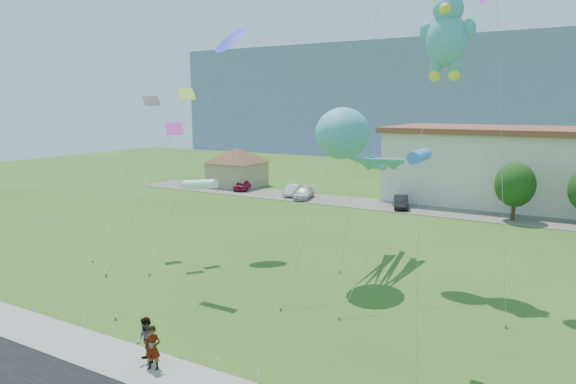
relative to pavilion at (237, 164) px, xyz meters
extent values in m
plane|color=#2A5217|center=(24.00, -38.00, -3.02)|extent=(160.00, 160.00, 0.00)
cube|color=gray|center=(24.00, -40.75, -2.97)|extent=(80.00, 2.50, 0.10)
cube|color=#59544C|center=(24.00, -3.00, -2.99)|extent=(70.00, 6.00, 0.06)
cube|color=slate|center=(24.00, 82.00, 9.48)|extent=(160.00, 50.00, 25.00)
cube|color=tan|center=(0.00, 0.00, -1.42)|extent=(6.00, 6.00, 3.20)
pyramid|color=brown|center=(0.00, 0.00, 1.08)|extent=(9.20, 9.20, 1.80)
cylinder|color=white|center=(13.00, -39.30, -2.77)|extent=(0.05, 0.05, 0.50)
cylinder|color=white|center=(15.00, -39.30, -2.77)|extent=(0.05, 0.05, 0.50)
cylinder|color=white|center=(17.00, -39.30, -2.77)|extent=(0.05, 0.05, 0.50)
cylinder|color=white|center=(19.00, -39.30, -2.77)|extent=(0.05, 0.05, 0.50)
cylinder|color=white|center=(21.00, -39.30, -2.77)|extent=(0.05, 0.05, 0.50)
cylinder|color=white|center=(23.00, -39.30, -2.77)|extent=(0.05, 0.05, 0.50)
cylinder|color=white|center=(25.00, -39.30, -2.77)|extent=(0.05, 0.05, 0.50)
cylinder|color=white|center=(27.00, -39.30, -2.77)|extent=(0.05, 0.05, 0.50)
cylinder|color=white|center=(29.00, -39.30, -2.77)|extent=(0.05, 0.05, 0.50)
cylinder|color=#3F2B19|center=(34.00, -4.00, -1.92)|extent=(0.36, 0.36, 2.20)
ellipsoid|color=#14380F|center=(34.00, -4.00, 0.38)|extent=(3.60, 3.60, 4.14)
imported|color=gray|center=(24.86, -40.66, -2.02)|extent=(0.77, 0.64, 1.80)
imported|color=gray|center=(24.25, -40.41, -1.96)|extent=(1.14, 1.02, 1.92)
imported|color=#A31435|center=(2.48, -2.19, -2.25)|extent=(2.93, 4.53, 1.43)
imported|color=silver|center=(9.98, -2.72, -2.31)|extent=(2.12, 4.15, 1.30)
imported|color=silver|center=(11.98, -3.78, -2.34)|extent=(2.73, 4.61, 1.25)
imported|color=black|center=(23.26, -3.67, -2.30)|extent=(2.68, 4.28, 1.33)
ellipsoid|color=teal|center=(26.68, -26.47, 5.90)|extent=(3.06, 3.98, 3.06)
sphere|color=white|center=(26.13, -27.67, 6.23)|extent=(0.48, 0.48, 0.48)
sphere|color=white|center=(27.23, -27.67, 6.23)|extent=(0.48, 0.48, 0.48)
cylinder|color=slate|center=(26.15, -32.84, -2.94)|extent=(0.10, 0.10, 0.16)
cylinder|color=gray|center=(26.42, -30.16, 1.12)|extent=(0.55, 5.39, 7.97)
ellipsoid|color=teal|center=(31.67, -23.03, 11.28)|extent=(2.41, 2.04, 3.01)
sphere|color=teal|center=(31.67, -23.03, 13.04)|extent=(1.76, 1.76, 1.76)
sphere|color=#FFFA28|center=(31.67, -23.77, 12.95)|extent=(0.65, 0.65, 0.65)
ellipsoid|color=teal|center=(30.46, -23.03, 11.84)|extent=(0.83, 0.59, 1.17)
ellipsoid|color=teal|center=(32.87, -23.03, 11.84)|extent=(0.83, 0.59, 1.17)
ellipsoid|color=teal|center=(31.11, -23.03, 9.89)|extent=(0.74, 0.65, 1.20)
ellipsoid|color=teal|center=(32.22, -23.03, 9.89)|extent=(0.74, 0.65, 1.20)
sphere|color=#FFFA28|center=(31.11, -23.22, 9.24)|extent=(0.65, 0.65, 0.65)
sphere|color=#FFFA28|center=(32.22, -23.22, 9.24)|extent=(0.65, 0.65, 0.65)
cylinder|color=slate|center=(29.28, -32.39, -2.94)|extent=(0.10, 0.10, 0.16)
cylinder|color=gray|center=(30.47, -27.71, 3.10)|extent=(2.42, 9.38, 11.94)
cylinder|color=slate|center=(26.35, -25.73, -2.94)|extent=(0.10, 0.10, 0.16)
cylinder|color=gray|center=(26.81, -23.79, 6.98)|extent=(0.96, 3.90, 19.70)
cylinder|color=white|center=(20.90, -32.73, 3.23)|extent=(0.50, 2.25, 0.87)
cylinder|color=slate|center=(19.64, -37.97, -2.94)|extent=(0.10, 0.10, 0.16)
cylinder|color=gray|center=(20.27, -35.35, 0.08)|extent=(1.29, 5.27, 5.91)
cylinder|color=slate|center=(36.62, -29.28, -2.94)|extent=(0.10, 0.10, 0.16)
cylinder|color=gray|center=(35.45, -26.34, 5.63)|extent=(2.36, 5.91, 17.00)
cube|color=#C4EB37|center=(14.68, -26.41, 8.31)|extent=(1.29, 1.29, 0.86)
cylinder|color=slate|center=(14.01, -33.71, -2.94)|extent=(0.10, 0.10, 0.16)
cylinder|color=gray|center=(14.35, -30.06, 2.63)|extent=(0.70, 7.33, 10.99)
cube|color=black|center=(11.94, -27.05, 7.85)|extent=(1.29, 1.29, 0.86)
cylinder|color=slate|center=(10.83, -32.09, -2.94)|extent=(0.10, 0.10, 0.16)
cylinder|color=gray|center=(11.39, -29.57, 2.39)|extent=(1.14, 5.06, 10.52)
cone|color=#2A35F1|center=(16.24, -23.20, 12.24)|extent=(1.80, 1.33, 1.33)
cylinder|color=slate|center=(16.22, -32.22, -2.94)|extent=(0.10, 0.10, 0.16)
cylinder|color=gray|center=(16.23, -27.71, 4.59)|extent=(0.04, 9.04, 14.91)
cube|color=#DF319F|center=(15.18, -28.32, 6.01)|extent=(1.29, 1.29, 0.86)
cylinder|color=slate|center=(14.00, -33.68, -2.94)|extent=(0.10, 0.10, 0.16)
cylinder|color=gray|center=(14.59, -31.00, 1.47)|extent=(1.21, 5.39, 8.69)
cylinder|color=#3586F2|center=(33.46, -34.25, 5.53)|extent=(0.50, 2.25, 0.87)
cylinder|color=gray|center=(33.93, -35.51, 1.23)|extent=(0.97, 2.55, 8.20)
camera|label=1|loc=(39.08, -54.56, 7.53)|focal=32.00mm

